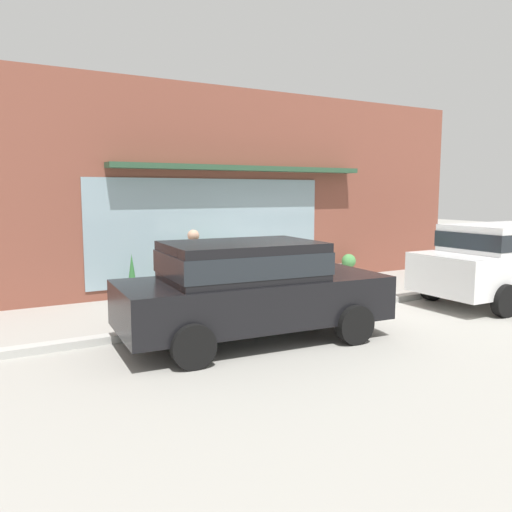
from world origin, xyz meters
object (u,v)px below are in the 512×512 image
at_px(parked_car_black, 249,285).
at_px(potted_plant_near_hydrant, 285,264).
at_px(fire_hydrant, 220,289).
at_px(pedestrian_with_handbag, 193,267).
at_px(potted_plant_by_entrance, 209,268).
at_px(potted_plant_window_right, 132,279).
at_px(parked_car_white, 509,258).
at_px(potted_plant_trailing_edge, 179,284).
at_px(potted_plant_low_front, 265,278).
at_px(potted_plant_doorstep, 349,265).

xyz_separation_m(parked_car_black, potted_plant_near_hydrant, (3.35, 4.13, -0.41)).
distance_m(fire_hydrant, parked_car_black, 2.30).
relative_size(pedestrian_with_handbag, potted_plant_by_entrance, 1.59).
bearing_deg(potted_plant_window_right, parked_car_white, -29.24).
xyz_separation_m(fire_hydrant, pedestrian_with_handbag, (-0.70, -0.28, 0.54)).
distance_m(fire_hydrant, potted_plant_trailing_edge, 1.57).
xyz_separation_m(fire_hydrant, potted_plant_near_hydrant, (2.80, 1.95, 0.07)).
relative_size(potted_plant_by_entrance, potted_plant_low_front, 2.19).
xyz_separation_m(potted_plant_by_entrance, potted_plant_trailing_edge, (-0.82, -0.18, -0.27)).
height_order(pedestrian_with_handbag, potted_plant_doorstep, pedestrian_with_handbag).
relative_size(parked_car_white, potted_plant_doorstep, 6.77).
bearing_deg(pedestrian_with_handbag, potted_plant_near_hydrant, -134.80).
bearing_deg(potted_plant_low_front, potted_plant_by_entrance, 175.62).
distance_m(potted_plant_by_entrance, potted_plant_doorstep, 4.15).
bearing_deg(potted_plant_low_front, potted_plant_doorstep, 1.07).
bearing_deg(potted_plant_near_hydrant, potted_plant_by_entrance, -174.19).
height_order(potted_plant_by_entrance, potted_plant_low_front, potted_plant_by_entrance).
distance_m(potted_plant_near_hydrant, potted_plant_window_right, 4.14).
height_order(pedestrian_with_handbag, potted_plant_trailing_edge, pedestrian_with_handbag).
height_order(fire_hydrant, potted_plant_low_front, fire_hydrant).
relative_size(potted_plant_near_hydrant, potted_plant_low_front, 2.13).
relative_size(parked_car_white, potted_plant_trailing_edge, 7.70).
height_order(fire_hydrant, potted_plant_by_entrance, potted_plant_by_entrance).
bearing_deg(potted_plant_doorstep, fire_hydrant, -160.49).
relative_size(pedestrian_with_handbag, potted_plant_trailing_edge, 2.81).
bearing_deg(potted_plant_trailing_edge, pedestrian_with_handbag, -103.49).
bearing_deg(fire_hydrant, potted_plant_doorstep, 19.51).
relative_size(fire_hydrant, potted_plant_near_hydrant, 0.82).
xyz_separation_m(pedestrian_with_handbag, potted_plant_trailing_edge, (0.44, 1.82, -0.65)).
bearing_deg(potted_plant_trailing_edge, parked_car_black, -94.36).
bearing_deg(fire_hydrant, potted_plant_low_front, 38.75).
xyz_separation_m(potted_plant_by_entrance, potted_plant_window_right, (-1.87, -0.16, -0.07)).
bearing_deg(pedestrian_with_handbag, potted_plant_window_right, -58.66).
relative_size(parked_car_black, potted_plant_by_entrance, 4.17).
bearing_deg(parked_car_white, potted_plant_trailing_edge, 147.75).
xyz_separation_m(pedestrian_with_handbag, potted_plant_near_hydrant, (3.50, 2.23, -0.47)).
relative_size(potted_plant_low_front, potted_plant_window_right, 0.45).
height_order(potted_plant_near_hydrant, potted_plant_trailing_edge, potted_plant_near_hydrant).
relative_size(potted_plant_near_hydrant, potted_plant_trailing_edge, 1.72).
bearing_deg(parked_car_black, potted_plant_by_entrance, 78.56).
xyz_separation_m(potted_plant_doorstep, potted_plant_trailing_edge, (-4.96, -0.12, -0.07)).
relative_size(fire_hydrant, potted_plant_trailing_edge, 1.41).
distance_m(pedestrian_with_handbag, parked_car_white, 6.74).
xyz_separation_m(pedestrian_with_handbag, parked_car_white, (6.41, -2.10, -0.02)).
distance_m(parked_car_white, potted_plant_low_front, 5.48).
bearing_deg(fire_hydrant, potted_plant_trailing_edge, 99.73).
bearing_deg(potted_plant_window_right, potted_plant_low_front, 0.92).
distance_m(parked_car_white, potted_plant_doorstep, 4.20).
height_order(potted_plant_near_hydrant, potted_plant_doorstep, potted_plant_near_hydrant).
bearing_deg(pedestrian_with_handbag, potted_plant_low_front, -132.38).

